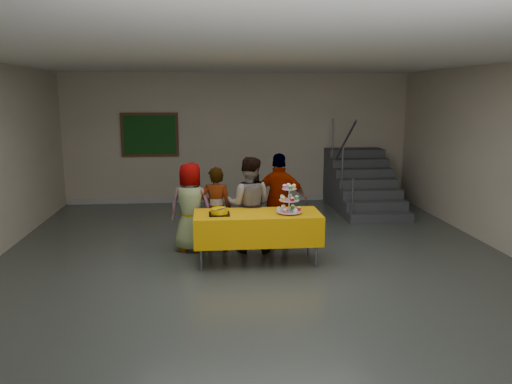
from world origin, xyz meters
The scene contains 10 objects.
room_shell centered at (0.00, 0.02, 2.13)m, with size 10.00×10.04×3.02m.
bake_table centered at (0.01, 0.54, 0.56)m, with size 1.88×0.78×0.77m.
cupcake_stand centered at (0.48, 0.48, 0.95)m, with size 0.38×0.38×0.44m.
bear_cake centered at (-0.55, 0.50, 0.83)m, with size 0.32×0.36×0.12m.
schoolchild_a centered at (-1.00, 1.25, 0.72)m, with size 0.71×0.46×1.45m, color slate.
schoolchild_b centered at (-0.59, 1.19, 0.69)m, with size 0.50×0.33×1.38m, color slate.
schoolchild_c centered at (-0.07, 1.12, 0.77)m, with size 0.75×0.58×1.54m, color slate.
schoolchild_d centered at (0.46, 1.30, 0.78)m, with size 0.92×0.38×1.57m, color slate.
staircase centered at (2.70, 4.13, 0.49)m, with size 1.30×2.40×2.04m.
noticeboard centered at (-2.02, 4.96, 1.60)m, with size 1.30×0.05×1.00m.
Camera 1 is at (-0.69, -6.64, 2.50)m, focal length 35.00 mm.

